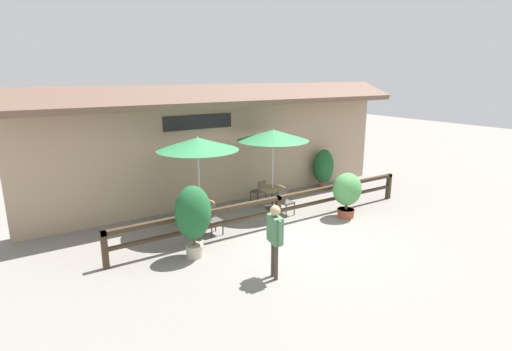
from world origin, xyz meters
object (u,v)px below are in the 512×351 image
patio_umbrella_middle (273,135)px  potted_plant_corner_fern (347,191)px  chair_middle_streetside (285,201)px  chair_near_wallside (188,206)px  potted_plant_tall_tropical (193,215)px  potted_plant_broad_leaf (323,167)px  chair_near_streetside (212,218)px  chair_middle_wallside (259,190)px  pedestrian (275,232)px  dining_table_near (200,208)px  patio_umbrella_near (198,144)px  dining_table_middle (272,192)px

patio_umbrella_middle → potted_plant_corner_fern: size_ratio=1.88×
chair_middle_streetside → chair_near_wallside: bearing=148.9°
potted_plant_tall_tropical → potted_plant_broad_leaf: (7.20, 3.09, -0.28)m
chair_near_streetside → chair_middle_wallside: same height
potted_plant_tall_tropical → potted_plant_broad_leaf: bearing=23.2°
potted_plant_broad_leaf → pedestrian: size_ratio=0.91×
chair_near_streetside → chair_near_wallside: 1.47m
potted_plant_broad_leaf → pedestrian: (-6.12, -5.09, 0.26)m
patio_umbrella_middle → chair_middle_streetside: 2.21m
patio_umbrella_middle → pedestrian: patio_umbrella_middle is taller
chair_middle_wallside → potted_plant_tall_tropical: (-3.81, -2.74, 0.66)m
dining_table_near → potted_plant_corner_fern: potted_plant_corner_fern is taller
patio_umbrella_near → dining_table_near: size_ratio=3.08×
dining_table_near → pedestrian: (0.04, -3.84, 0.53)m
chair_near_wallside → potted_plant_broad_leaf: bearing=175.4°
chair_middle_streetside → potted_plant_corner_fern: size_ratio=0.58×
chair_near_streetside → pedestrian: pedestrian is taller
patio_umbrella_near → dining_table_middle: bearing=3.7°
chair_middle_streetside → potted_plant_tall_tropical: bearing=-168.9°
chair_middle_streetside → potted_plant_corner_fern: potted_plant_corner_fern is taller
chair_near_wallside → potted_plant_tall_tropical: 2.82m
dining_table_middle → chair_middle_streetside: chair_middle_streetside is taller
potted_plant_corner_fern → pedestrian: bearing=-155.1°
dining_table_middle → potted_plant_tall_tropical: potted_plant_tall_tropical is taller
dining_table_middle → potted_plant_broad_leaf: potted_plant_broad_leaf is taller
chair_near_wallside → chair_middle_streetside: 3.17m
potted_plant_corner_fern → pedestrian: 4.78m
dining_table_middle → pedestrian: 4.93m
dining_table_near → dining_table_middle: size_ratio=1.00×
dining_table_near → dining_table_middle: 2.84m
chair_middle_streetside → chair_middle_wallside: same height
chair_near_wallside → patio_umbrella_near: bearing=85.9°
pedestrian → chair_middle_streetside: bearing=152.3°
chair_middle_streetside → pedestrian: size_ratio=0.49×
potted_plant_corner_fern → chair_near_wallside: bearing=150.0°
chair_near_streetside → patio_umbrella_middle: 3.61m
chair_middle_wallside → potted_plant_corner_fern: potted_plant_corner_fern is taller
patio_umbrella_middle → dining_table_middle: size_ratio=3.08×
chair_middle_streetside → potted_plant_corner_fern: (1.54, -1.28, 0.39)m
potted_plant_broad_leaf → patio_umbrella_middle: bearing=-162.2°
patio_umbrella_middle → chair_middle_wallside: patio_umbrella_middle is taller
chair_middle_wallside → pedestrian: bearing=46.8°
dining_table_middle → chair_middle_streetside: 0.73m
patio_umbrella_middle → potted_plant_broad_leaf: (3.32, 1.07, -1.71)m
chair_middle_wallside → potted_plant_corner_fern: size_ratio=0.58×
potted_plant_corner_fern → dining_table_middle: bearing=127.3°
patio_umbrella_near → dining_table_middle: 3.46m
chair_near_wallside → dining_table_near: bearing=85.9°
potted_plant_tall_tropical → pedestrian: bearing=-61.7°
patio_umbrella_near → potted_plant_broad_leaf: (6.16, 1.25, -1.71)m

